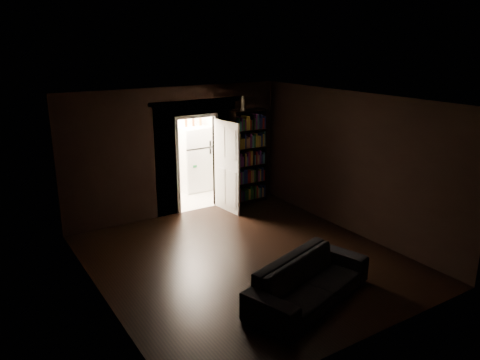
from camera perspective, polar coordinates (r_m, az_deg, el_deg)
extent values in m
plane|color=black|center=(8.38, 0.68, -9.67)|extent=(5.50, 5.50, 0.00)
cube|color=black|center=(9.81, -14.40, 2.47)|extent=(2.55, 0.10, 2.80)
cube|color=black|center=(11.05, 0.27, 4.57)|extent=(1.55, 0.10, 2.80)
cube|color=black|center=(10.27, -5.56, 9.51)|extent=(0.90, 0.10, 0.70)
cube|color=black|center=(6.89, -17.01, -3.78)|extent=(0.02, 5.50, 2.80)
cube|color=black|center=(9.41, 13.57, 1.94)|extent=(0.02, 5.50, 2.80)
cube|color=black|center=(5.90, 15.59, -7.17)|extent=(5.00, 0.02, 2.80)
cube|color=beige|center=(7.57, 0.75, 9.68)|extent=(5.00, 5.50, 0.02)
cube|color=white|center=(10.48, -5.20, 1.86)|extent=(1.04, 0.06, 2.17)
cube|color=beige|center=(11.59, -7.13, -2.43)|extent=(2.20, 1.80, 0.10)
cube|color=beige|center=(12.00, -9.11, 4.36)|extent=(2.20, 0.10, 2.40)
cube|color=beige|center=(10.85, -12.38, 2.87)|extent=(0.10, 1.60, 2.40)
cube|color=beige|center=(11.71, -2.71, 4.25)|extent=(0.10, 1.60, 2.40)
cube|color=beige|center=(11.03, -7.61, 9.94)|extent=(2.20, 1.80, 0.10)
cube|color=#B8636F|center=(11.77, -9.22, 9.16)|extent=(2.00, 0.04, 0.26)
imported|color=black|center=(7.08, 8.44, -11.34)|extent=(2.37, 1.55, 0.84)
cube|color=black|center=(10.96, 0.99, 2.86)|extent=(0.91, 0.36, 2.20)
cube|color=white|center=(11.98, -5.65, 2.64)|extent=(0.88, 0.84, 1.65)
cube|color=white|center=(10.36, -1.58, 1.61)|extent=(0.13, 0.85, 2.05)
cube|color=white|center=(10.57, 0.34, 9.34)|extent=(0.13, 0.13, 0.33)
cube|color=black|center=(11.82, -5.71, 7.17)|extent=(0.63, 0.33, 0.26)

